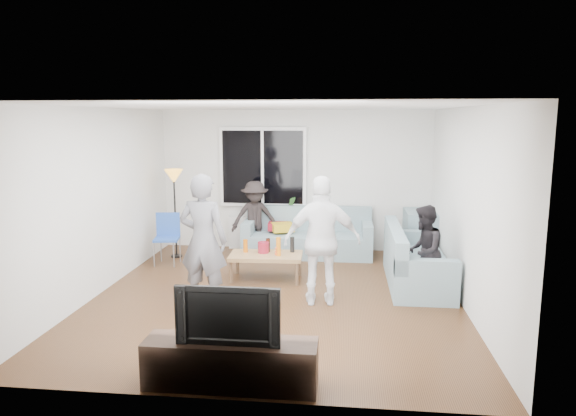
# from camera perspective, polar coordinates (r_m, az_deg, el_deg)

# --- Properties ---
(floor) EXTENTS (5.00, 5.50, 0.04)m
(floor) POSITION_cam_1_polar(r_m,az_deg,el_deg) (7.43, -1.29, -9.70)
(floor) COLOR #56351C
(floor) RESTS_ON ground
(ceiling) EXTENTS (5.00, 5.50, 0.04)m
(ceiling) POSITION_cam_1_polar(r_m,az_deg,el_deg) (7.01, -1.37, 11.10)
(ceiling) COLOR white
(ceiling) RESTS_ON ground
(wall_back) EXTENTS (5.00, 0.04, 2.60)m
(wall_back) POSITION_cam_1_polar(r_m,az_deg,el_deg) (9.83, 0.80, 3.01)
(wall_back) COLOR silver
(wall_back) RESTS_ON ground
(wall_front) EXTENTS (5.00, 0.04, 2.60)m
(wall_front) POSITION_cam_1_polar(r_m,az_deg,el_deg) (4.43, -6.08, -5.44)
(wall_front) COLOR silver
(wall_front) RESTS_ON ground
(wall_left) EXTENTS (0.04, 5.50, 2.60)m
(wall_left) POSITION_cam_1_polar(r_m,az_deg,el_deg) (7.84, -19.91, 0.69)
(wall_left) COLOR silver
(wall_left) RESTS_ON ground
(wall_right) EXTENTS (0.04, 5.50, 2.60)m
(wall_right) POSITION_cam_1_polar(r_m,az_deg,el_deg) (7.22, 18.92, 0.01)
(wall_right) COLOR silver
(wall_right) RESTS_ON ground
(window_frame) EXTENTS (1.62, 0.06, 1.47)m
(window_frame) POSITION_cam_1_polar(r_m,az_deg,el_deg) (9.80, -2.74, 4.45)
(window_frame) COLOR white
(window_frame) RESTS_ON wall_back
(window_glass) EXTENTS (1.50, 0.02, 1.35)m
(window_glass) POSITION_cam_1_polar(r_m,az_deg,el_deg) (9.76, -2.78, 4.43)
(window_glass) COLOR black
(window_glass) RESTS_ON window_frame
(window_mullion) EXTENTS (0.05, 0.03, 1.35)m
(window_mullion) POSITION_cam_1_polar(r_m,az_deg,el_deg) (9.75, -2.79, 4.43)
(window_mullion) COLOR white
(window_mullion) RESTS_ON window_frame
(radiator) EXTENTS (1.30, 0.12, 0.62)m
(radiator) POSITION_cam_1_polar(r_m,az_deg,el_deg) (9.95, -2.72, -2.70)
(radiator) COLOR silver
(radiator) RESTS_ON floor
(potted_plant) EXTENTS (0.26, 0.23, 0.39)m
(potted_plant) POSITION_cam_1_polar(r_m,az_deg,el_deg) (9.76, 0.27, 0.09)
(potted_plant) COLOR #2F5F26
(potted_plant) RESTS_ON radiator
(vase) EXTENTS (0.20, 0.20, 0.19)m
(vase) POSITION_cam_1_polar(r_m,az_deg,el_deg) (9.85, -3.24, -0.42)
(vase) COLOR white
(vase) RESTS_ON radiator
(sofa_back_section) EXTENTS (2.30, 0.85, 0.85)m
(sofa_back_section) POSITION_cam_1_polar(r_m,az_deg,el_deg) (9.46, 2.15, -2.64)
(sofa_back_section) COLOR gray
(sofa_back_section) RESTS_ON floor
(sofa_right_section) EXTENTS (2.00, 0.85, 0.85)m
(sofa_right_section) POSITION_cam_1_polar(r_m,az_deg,el_deg) (8.07, 13.88, -5.10)
(sofa_right_section) COLOR gray
(sofa_right_section) RESTS_ON floor
(sofa_corner) EXTENTS (0.85, 0.85, 0.85)m
(sofa_corner) POSITION_cam_1_polar(r_m,az_deg,el_deg) (9.55, 15.09, -2.85)
(sofa_corner) COLOR gray
(sofa_corner) RESTS_ON floor
(cushion_yellow) EXTENTS (0.47, 0.43, 0.14)m
(cushion_yellow) POSITION_cam_1_polar(r_m,az_deg,el_deg) (9.46, -0.60, -2.10)
(cushion_yellow) COLOR gold
(cushion_yellow) RESTS_ON sofa_back_section
(cushion_red) EXTENTS (0.38, 0.33, 0.13)m
(cushion_red) POSITION_cam_1_polar(r_m,az_deg,el_deg) (9.55, -1.07, -1.99)
(cushion_red) COLOR maroon
(cushion_red) RESTS_ON sofa_back_section
(coffee_table) EXTENTS (1.12, 0.64, 0.40)m
(coffee_table) POSITION_cam_1_polar(r_m,az_deg,el_deg) (8.12, -2.40, -6.38)
(coffee_table) COLOR #966E48
(coffee_table) RESTS_ON floor
(pitcher) EXTENTS (0.17, 0.17, 0.17)m
(pitcher) POSITION_cam_1_polar(r_m,az_deg,el_deg) (8.12, -2.69, -4.30)
(pitcher) COLOR maroon
(pitcher) RESTS_ON coffee_table
(side_chair) EXTENTS (0.46, 0.46, 0.86)m
(side_chair) POSITION_cam_1_polar(r_m,az_deg,el_deg) (9.10, -13.02, -3.35)
(side_chair) COLOR #2954B4
(side_chair) RESTS_ON floor
(floor_lamp) EXTENTS (0.32, 0.32, 1.56)m
(floor_lamp) POSITION_cam_1_polar(r_m,az_deg,el_deg) (9.48, -12.15, -0.63)
(floor_lamp) COLOR gold
(floor_lamp) RESTS_ON floor
(player_left) EXTENTS (0.68, 0.49, 1.76)m
(player_left) POSITION_cam_1_polar(r_m,az_deg,el_deg) (6.93, -9.18, -3.52)
(player_left) COLOR #55555B
(player_left) RESTS_ON floor
(player_right) EXTENTS (1.05, 0.52, 1.72)m
(player_right) POSITION_cam_1_polar(r_m,az_deg,el_deg) (6.93, 3.75, -3.58)
(player_right) COLOR white
(player_right) RESTS_ON floor
(spectator_right) EXTENTS (0.63, 0.73, 1.28)m
(spectator_right) POSITION_cam_1_polar(r_m,az_deg,el_deg) (7.49, 14.50, -4.58)
(spectator_right) COLOR black
(spectator_right) RESTS_ON floor
(spectator_back) EXTENTS (0.97, 0.73, 1.33)m
(spectator_back) POSITION_cam_1_polar(r_m,az_deg,el_deg) (9.55, -3.60, -1.04)
(spectator_back) COLOR black
(spectator_back) RESTS_ON floor
(tv_console) EXTENTS (1.60, 0.40, 0.44)m
(tv_console) POSITION_cam_1_polar(r_m,az_deg,el_deg) (5.08, -6.23, -16.43)
(tv_console) COLOR #301F18
(tv_console) RESTS_ON floor
(television) EXTENTS (0.95, 0.13, 0.55)m
(television) POSITION_cam_1_polar(r_m,az_deg,el_deg) (4.88, -6.34, -11.22)
(television) COLOR black
(television) RESTS_ON tv_console
(bottle_c) EXTENTS (0.07, 0.07, 0.21)m
(bottle_c) POSITION_cam_1_polar(r_m,az_deg,el_deg) (8.18, -2.19, -4.05)
(bottle_c) COLOR black
(bottle_c) RESTS_ON coffee_table
(bottle_a) EXTENTS (0.07, 0.07, 0.20)m
(bottle_a) POSITION_cam_1_polar(r_m,az_deg,el_deg) (8.17, -4.64, -4.12)
(bottle_a) COLOR #C55C0B
(bottle_a) RESTS_ON coffee_table
(bottle_e) EXTENTS (0.07, 0.07, 0.24)m
(bottle_e) POSITION_cam_1_polar(r_m,az_deg,el_deg) (8.14, 0.47, -3.99)
(bottle_e) COLOR black
(bottle_e) RESTS_ON coffee_table
(bottle_d) EXTENTS (0.07, 0.07, 0.28)m
(bottle_d) POSITION_cam_1_polar(r_m,az_deg,el_deg) (7.94, -1.05, -4.21)
(bottle_d) COLOR orange
(bottle_d) RESTS_ON coffee_table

